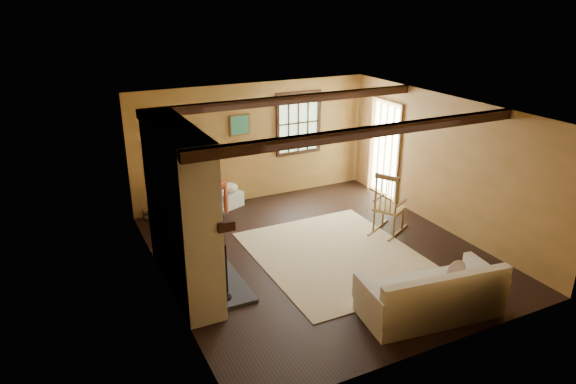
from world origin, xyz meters
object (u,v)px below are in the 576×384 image
laundry_basket (229,199)px  sofa (432,298)px  fireplace (183,216)px  armchair (194,202)px  rocking_chair (388,207)px

laundry_basket → sofa: bearing=-76.7°
fireplace → sofa: (2.69, -2.18, -0.83)m
fireplace → laundry_basket: fireplace is taller
sofa → laundry_basket: bearing=110.5°
fireplace → laundry_basket: size_ratio=4.80×
laundry_basket → armchair: (-0.84, -0.45, 0.27)m
sofa → laundry_basket: (-1.11, 4.73, -0.12)m
fireplace → armchair: size_ratio=2.63×
sofa → armchair: bearing=121.8°
sofa → laundry_basket: size_ratio=3.90×
sofa → rocking_chair: bearing=73.7°
rocking_chair → sofa: rocking_chair is taller
sofa → armchair: (-1.96, 4.28, 0.15)m
fireplace → rocking_chair: (3.71, 0.18, -0.63)m
sofa → armchair: size_ratio=2.13×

